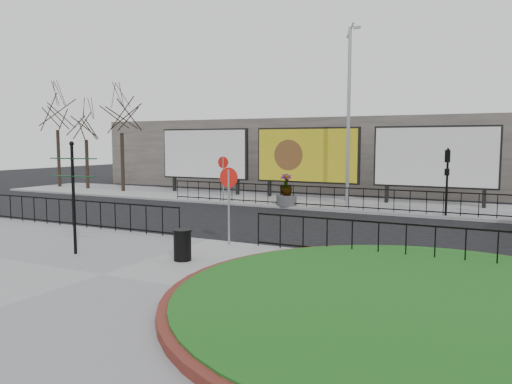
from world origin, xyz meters
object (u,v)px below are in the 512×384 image
Objects in this scene: fingerpost_sign at (73,186)px; planter_b at (287,195)px; billboard_mid at (307,156)px; lamp_post at (349,114)px; litter_bin at (182,245)px; planter_a at (286,192)px.

fingerpost_sign is 2.21× the size of planter_b.
billboard_mid is at bearing 94.80° from planter_b.
lamp_post is (3.01, -1.97, 2.23)m from billboard_mid.
lamp_post is 5.23m from planter_b.
planter_a is at bearing 100.81° from litter_bin.
litter_bin is at bearing -92.34° from lamp_post.
fingerpost_sign is at bearing -167.36° from litter_bin.
lamp_post is 15.36m from fingerpost_sign.
lamp_post reaches higher than litter_bin.
fingerpost_sign is 13.61m from planter_a.
planter_a is at bearing -159.93° from lamp_post.
lamp_post is at bearing 30.58° from planter_b.
billboard_mid is 1.88× the size of fingerpost_sign.
billboard_mid reaches higher than planter_b.
lamp_post reaches higher than planter_a.
litter_bin is (-0.57, -13.88, -4.27)m from lamp_post.
litter_bin is at bearing -79.19° from planter_a.
fingerpost_sign is 13.15m from planter_b.
lamp_post reaches higher than billboard_mid.
planter_b is (0.30, -0.50, -0.09)m from planter_a.
billboard_mid is 4.08m from planter_b.
billboard_mid is 4.16× the size of planter_b.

